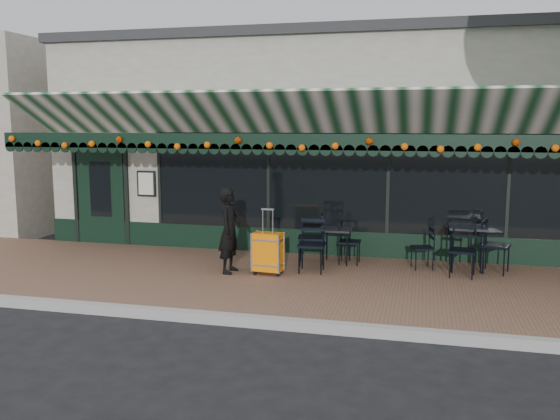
% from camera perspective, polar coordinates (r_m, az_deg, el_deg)
% --- Properties ---
extents(ground, '(80.00, 80.00, 0.00)m').
position_cam_1_polar(ground, '(8.38, -1.42, -11.05)').
color(ground, black).
rests_on(ground, ground).
extents(sidewalk, '(18.00, 4.00, 0.15)m').
position_cam_1_polar(sidewalk, '(10.21, 1.53, -7.02)').
color(sidewalk, brown).
rests_on(sidewalk, ground).
extents(curb, '(18.00, 0.16, 0.15)m').
position_cam_1_polar(curb, '(8.28, -1.57, -10.74)').
color(curb, '#9E9E99').
rests_on(curb, ground).
extents(restaurant_building, '(12.00, 9.60, 4.50)m').
position_cam_1_polar(restaurant_building, '(15.61, 6.12, 6.44)').
color(restaurant_building, gray).
rests_on(restaurant_building, ground).
extents(woman, '(0.39, 0.57, 1.52)m').
position_cam_1_polar(woman, '(10.49, -4.87, -1.95)').
color(woman, black).
rests_on(woman, sidewalk).
extents(suitcase, '(0.53, 0.33, 1.16)m').
position_cam_1_polar(suitcase, '(10.38, -1.18, -4.13)').
color(suitcase, orange).
rests_on(suitcase, sidewalk).
extents(cafe_table_a, '(0.65, 0.65, 0.80)m').
position_cam_1_polar(cafe_table_a, '(11.18, 17.59, -1.89)').
color(cafe_table_a, black).
rests_on(cafe_table_a, sidewalk).
extents(cafe_table_b, '(0.54, 0.54, 0.66)m').
position_cam_1_polar(cafe_table_b, '(11.23, 5.50, -2.13)').
color(cafe_table_b, black).
rests_on(cafe_table_b, sidewalk).
extents(chair_a_left, '(0.47, 0.47, 0.76)m').
position_cam_1_polar(chair_a_left, '(11.08, 13.55, -3.60)').
color(chair_a_left, black).
rests_on(chair_a_left, sidewalk).
extents(chair_a_right, '(0.60, 0.60, 0.95)m').
position_cam_1_polar(chair_a_right, '(11.15, 20.02, -3.31)').
color(chair_a_right, black).
rests_on(chair_a_right, sidewalk).
extents(chair_a_front, '(0.51, 0.51, 0.89)m').
position_cam_1_polar(chair_a_front, '(10.68, 17.18, -3.83)').
color(chair_a_front, black).
rests_on(chair_a_front, sidewalk).
extents(chair_b_left, '(0.56, 0.56, 0.97)m').
position_cam_1_polar(chair_b_left, '(11.14, 2.97, -2.76)').
color(chair_b_left, black).
rests_on(chair_b_left, sidewalk).
extents(chair_b_right, '(0.41, 0.41, 0.82)m').
position_cam_1_polar(chair_b_right, '(11.23, 6.72, -3.10)').
color(chair_b_right, black).
rests_on(chair_b_right, sidewalk).
extents(chair_b_front, '(0.50, 0.50, 0.96)m').
position_cam_1_polar(chair_b_front, '(10.55, 3.05, -3.43)').
color(chair_b_front, black).
rests_on(chair_b_front, sidewalk).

